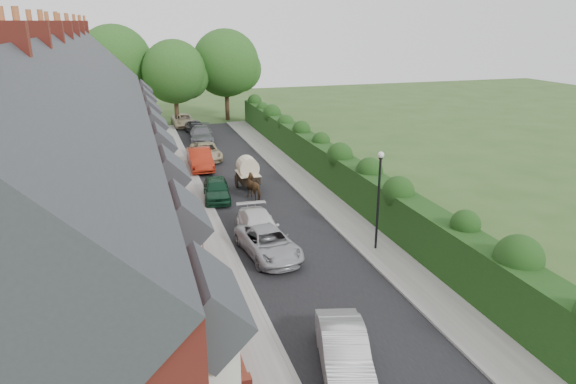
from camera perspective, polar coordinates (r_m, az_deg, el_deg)
name	(u,v)px	position (r m, az deg, el deg)	size (l,w,h in m)	color
ground	(345,299)	(22.12, 6.30, -11.72)	(140.00, 140.00, 0.00)	#2D4C1E
road	(266,211)	(31.41, -2.44, -2.18)	(6.00, 58.00, 0.02)	black
pavement_hedge_side	(329,204)	(32.59, 4.54, -1.34)	(2.20, 58.00, 0.12)	gray
pavement_house_side	(203,217)	(30.71, -9.41, -2.81)	(1.70, 58.00, 0.12)	gray
kerb_hedge_side	(313,206)	(32.24, 2.81, -1.52)	(0.18, 58.00, 0.13)	#989893
kerb_house_side	(217,216)	(30.81, -7.94, -2.65)	(0.18, 58.00, 0.13)	#989893
hedge	(356,178)	(32.79, 7.54, 1.52)	(2.10, 58.00, 2.85)	#173611
terrace_row	(73,157)	(28.38, -22.74, 3.56)	(9.05, 40.50, 11.50)	maroon
garden_wall_row	(188,219)	(29.54, -11.10, -2.95)	(0.35, 40.35, 1.10)	maroon
lamppost	(379,189)	(25.45, 10.07, 0.37)	(0.32, 0.32, 5.16)	black
tree_far_left	(177,73)	(58.01, -12.19, 12.78)	(7.14, 6.80, 9.29)	#332316
tree_far_right	(229,65)	(60.77, -6.58, 13.88)	(7.98, 7.60, 10.31)	#332316
tree_far_back	(119,64)	(60.70, -18.27, 13.38)	(8.40, 8.00, 10.82)	#332316
car_silver_a	(344,351)	(17.87, 6.21, -17.12)	(1.52, 4.35, 1.43)	#B1B0B5
car_silver_b	(268,243)	(25.44, -2.19, -5.69)	(2.24, 4.85, 1.35)	#A3A4AA
car_white	(259,228)	(27.22, -3.24, -3.96)	(1.98, 4.86, 1.41)	white
car_green	(216,189)	(33.60, -7.95, 0.31)	(1.66, 4.13, 1.41)	#103520
car_red	(200,159)	(40.87, -9.75, 3.65)	(1.69, 4.86, 1.60)	#A12411
car_beige	(206,151)	(43.70, -9.11, 4.47)	(2.23, 4.83, 1.34)	tan
car_grey	(201,135)	(49.93, -9.59, 6.30)	(2.11, 5.19, 1.51)	#585B60
car_black	(196,127)	(53.83, -10.20, 7.08)	(1.64, 4.08, 1.39)	black
horse	(255,187)	(33.48, -3.70, 0.56)	(0.86, 1.89, 1.60)	#4D341C
horse_cart	(248,171)	(35.23, -4.50, 2.35)	(1.46, 3.22, 2.32)	black
car_extra_far	(183,121)	(58.03, -11.54, 7.79)	(2.23, 4.83, 1.34)	tan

